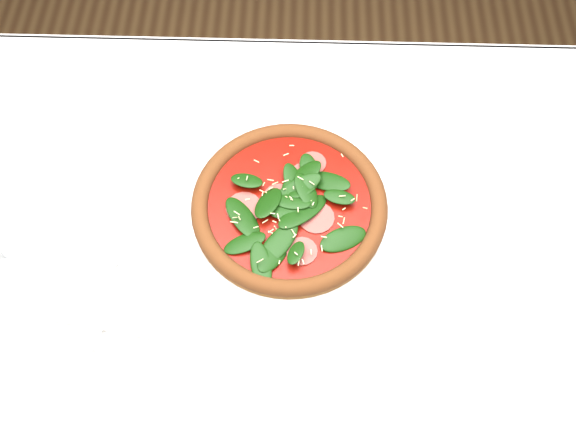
{
  "coord_description": "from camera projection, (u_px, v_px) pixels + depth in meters",
  "views": [
    {
      "loc": [
        0.05,
        -0.44,
        1.62
      ],
      "look_at": [
        0.04,
        0.03,
        0.77
      ],
      "focal_mm": 40.0,
      "sensor_mm": 36.0,
      "label": 1
    }
  ],
  "objects": [
    {
      "name": "saucer_far",
      "position": [
        481.0,
        85.0,
        1.11
      ],
      "size": [
        0.13,
        0.13,
        0.01
      ],
      "color": "silver",
      "rests_on": "dining_table"
    },
    {
      "name": "ground",
      "position": [
        273.0,
        370.0,
        1.63
      ],
      "size": [
        6.0,
        6.0,
        0.0
      ],
      "primitive_type": "plane",
      "color": "brown",
      "rests_on": "ground"
    },
    {
      "name": "napkin",
      "position": [
        104.0,
        305.0,
        0.91
      ],
      "size": [
        0.17,
        0.1,
        0.01
      ],
      "primitive_type": "cube",
      "rotation": [
        0.0,
        0.0,
        -0.15
      ],
      "color": "white",
      "rests_on": "dining_table"
    },
    {
      "name": "plate",
      "position": [
        289.0,
        210.0,
        0.99
      ],
      "size": [
        0.35,
        0.35,
        0.01
      ],
      "color": "silver",
      "rests_on": "dining_table"
    },
    {
      "name": "fork",
      "position": [
        107.0,
        282.0,
        0.92
      ],
      "size": [
        0.03,
        0.18,
        0.0
      ],
      "rotation": [
        0.0,
        0.0,
        -0.04
      ],
      "color": "silver",
      "rests_on": "napkin"
    },
    {
      "name": "pizza",
      "position": [
        289.0,
        204.0,
        0.97
      ],
      "size": [
        0.37,
        0.37,
        0.04
      ],
      "rotation": [
        0.0,
        0.0,
        0.27
      ],
      "color": "#925D23",
      "rests_on": "plate"
    },
    {
      "name": "dining_table",
      "position": [
        265.0,
        265.0,
        1.06
      ],
      "size": [
        1.21,
        0.81,
        0.75
      ],
      "color": "white",
      "rests_on": "ground"
    }
  ]
}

